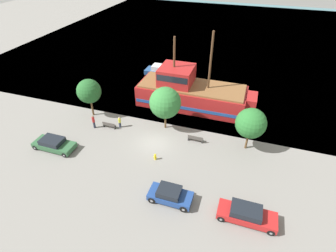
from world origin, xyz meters
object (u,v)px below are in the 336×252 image
(bench_promenade_west, at_px, (109,125))
(pedestrian_walking_near, at_px, (94,122))
(moored_boat_dockside, at_px, (161,71))
(parked_car_curb_front, at_px, (170,195))
(pirate_ship, at_px, (190,92))
(bench_promenade_east, at_px, (195,139))
(pedestrian_walking_far, at_px, (120,122))
(parked_car_curb_mid, at_px, (54,144))
(fire_hydrant, at_px, (155,157))
(parked_car_curb_rear, at_px, (247,214))

(bench_promenade_west, xyz_separation_m, pedestrian_walking_near, (-1.77, -0.54, 0.49))
(moored_boat_dockside, xyz_separation_m, parked_car_curb_front, (9.90, -25.15, 0.12))
(pirate_ship, distance_m, moored_boat_dockside, 11.25)
(parked_car_curb_front, xyz_separation_m, bench_promenade_east, (0.21, 8.92, -0.27))
(parked_car_curb_front, distance_m, pedestrian_walking_far, 12.86)
(moored_boat_dockside, bearing_deg, parked_car_curb_mid, -101.87)
(fire_hydrant, height_order, bench_promenade_east, bench_promenade_east)
(parked_car_curb_front, xyz_separation_m, fire_hydrant, (-3.17, 4.60, -0.30))
(parked_car_curb_rear, bearing_deg, pedestrian_walking_far, 151.81)
(parked_car_curb_rear, height_order, pedestrian_walking_near, pedestrian_walking_near)
(parked_car_curb_mid, relative_size, parked_car_curb_rear, 0.97)
(moored_boat_dockside, relative_size, parked_car_curb_front, 1.39)
(parked_car_curb_mid, height_order, parked_car_curb_rear, parked_car_curb_rear)
(moored_boat_dockside, distance_m, bench_promenade_west, 17.00)
(moored_boat_dockside, bearing_deg, pedestrian_walking_far, -88.37)
(parked_car_curb_mid, xyz_separation_m, fire_hydrant, (11.44, 1.87, -0.24))
(pedestrian_walking_far, bearing_deg, moored_boat_dockside, 91.63)
(fire_hydrant, xyz_separation_m, pedestrian_walking_far, (-6.26, 4.14, 0.36))
(parked_car_curb_mid, distance_m, parked_car_curb_rear, 21.47)
(moored_boat_dockside, height_order, bench_promenade_east, moored_boat_dockside)
(pedestrian_walking_far, bearing_deg, pedestrian_walking_near, -159.67)
(parked_car_curb_front, height_order, pedestrian_walking_near, pedestrian_walking_near)
(bench_promenade_west, bearing_deg, moored_boat_dockside, 87.45)
(pirate_ship, relative_size, parked_car_curb_front, 4.06)
(parked_car_curb_mid, height_order, pedestrian_walking_far, pedestrian_walking_far)
(bench_promenade_east, relative_size, pedestrian_walking_far, 1.15)
(bench_promenade_west, bearing_deg, pirate_ship, 46.62)
(moored_boat_dockside, height_order, pedestrian_walking_near, pedestrian_walking_near)
(bench_promenade_west, bearing_deg, bench_promenade_east, 3.97)
(moored_boat_dockside, height_order, bench_promenade_west, moored_boat_dockside)
(parked_car_curb_rear, bearing_deg, pirate_ship, 118.89)
(parked_car_curb_mid, xyz_separation_m, parked_car_curb_rear, (21.30, -2.63, 0.05))
(parked_car_curb_front, height_order, pedestrian_walking_far, pedestrian_walking_far)
(fire_hydrant, relative_size, bench_promenade_west, 0.47)
(parked_car_curb_rear, xyz_separation_m, pedestrian_walking_far, (-16.12, 8.64, 0.06))
(parked_car_curb_front, height_order, bench_promenade_west, parked_car_curb_front)
(fire_hydrant, distance_m, bench_promenade_east, 5.49)
(parked_car_curb_front, relative_size, pedestrian_walking_far, 2.58)
(pirate_ship, distance_m, parked_car_curb_front, 17.02)
(parked_car_curb_rear, height_order, bench_promenade_east, parked_car_curb_rear)
(parked_car_curb_rear, height_order, pedestrian_walking_far, pedestrian_walking_far)
(bench_promenade_east, bearing_deg, pirate_ship, 109.14)
(parked_car_curb_front, bearing_deg, pedestrian_walking_near, 148.47)
(parked_car_curb_front, distance_m, bench_promenade_east, 8.93)
(pirate_ship, bearing_deg, parked_car_curb_mid, -130.71)
(moored_boat_dockside, bearing_deg, parked_car_curb_front, -68.52)
(bench_promenade_east, distance_m, pedestrian_walking_far, 9.65)
(parked_car_curb_front, bearing_deg, parked_car_curb_rear, 0.78)
(parked_car_curb_front, bearing_deg, bench_promenade_west, 142.52)
(bench_promenade_west, height_order, pedestrian_walking_near, pedestrian_walking_near)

